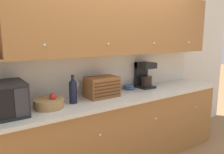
% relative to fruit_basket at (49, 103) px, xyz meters
% --- Properties ---
extents(wall_back, '(5.71, 0.06, 2.60)m').
position_rel_fruit_basket_xyz_m(wall_back, '(0.84, 0.31, 0.31)').
color(wall_back, white).
rests_on(wall_back, ground_plane).
extents(counter_unit, '(3.33, 0.61, 0.93)m').
position_rel_fruit_basket_xyz_m(counter_unit, '(0.84, -0.01, -0.52)').
color(counter_unit, '#A36B38').
rests_on(counter_unit, ground_plane).
extents(backsplash_panel, '(3.31, 0.01, 0.51)m').
position_rel_fruit_basket_xyz_m(backsplash_panel, '(0.84, 0.27, 0.20)').
color(backsplash_panel, silver).
rests_on(backsplash_panel, counter_unit).
extents(upper_cabinets, '(3.31, 0.36, 0.77)m').
position_rel_fruit_basket_xyz_m(upper_cabinets, '(1.01, 0.11, 0.84)').
color(upper_cabinets, '#A36B38').
rests_on(upper_cabinets, backsplash_panel).
extents(fruit_basket, '(0.30, 0.30, 0.16)m').
position_rel_fruit_basket_xyz_m(fruit_basket, '(0.00, 0.00, 0.00)').
color(fruit_basket, '#A87F4C').
rests_on(fruit_basket, counter_unit).
extents(wine_bottle, '(0.09, 0.09, 0.32)m').
position_rel_fruit_basket_xyz_m(wine_bottle, '(0.28, 0.01, 0.09)').
color(wine_bottle, black).
rests_on(wine_bottle, counter_unit).
extents(wine_glass, '(0.07, 0.07, 0.20)m').
position_rel_fruit_basket_xyz_m(wine_glass, '(0.41, 0.22, 0.08)').
color(wine_glass, silver).
rests_on(wine_glass, counter_unit).
extents(bread_box, '(0.39, 0.26, 0.25)m').
position_rel_fruit_basket_xyz_m(bread_box, '(0.68, 0.06, 0.07)').
color(bread_box, brown).
rests_on(bread_box, counter_unit).
extents(mug, '(0.09, 0.08, 0.10)m').
position_rel_fruit_basket_xyz_m(mug, '(1.00, 0.18, -0.00)').
color(mug, '#38669E').
rests_on(mug, counter_unit).
extents(bowl_stack_on_counter, '(0.15, 0.15, 0.07)m').
position_rel_fruit_basket_xyz_m(bowl_stack_on_counter, '(1.20, 0.19, -0.02)').
color(bowl_stack_on_counter, '#3D5B93').
rests_on(bowl_stack_on_counter, counter_unit).
extents(coffee_maker, '(0.22, 0.24, 0.37)m').
position_rel_fruit_basket_xyz_m(coffee_maker, '(1.45, 0.15, 0.14)').
color(coffee_maker, black).
rests_on(coffee_maker, counter_unit).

